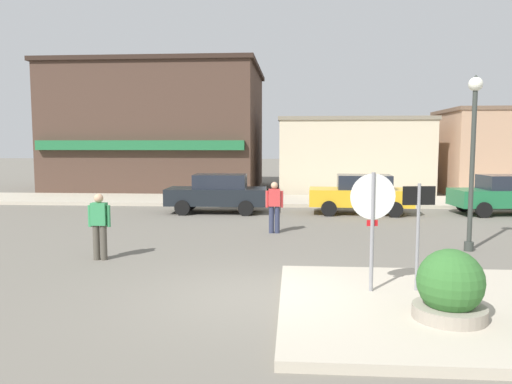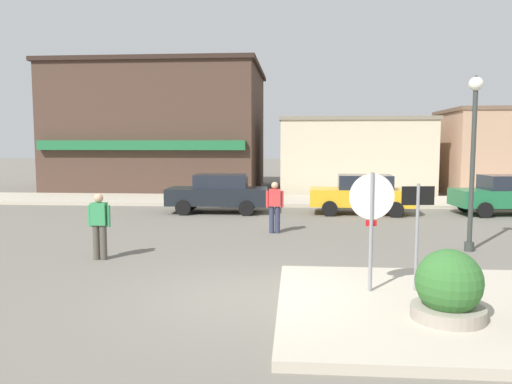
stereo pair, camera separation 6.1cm
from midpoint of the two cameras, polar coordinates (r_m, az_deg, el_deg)
The scene contains 14 objects.
ground_plane at distance 9.31m, azimuth -0.82°, elevation -11.99°, with size 160.00×160.00×0.00m, color #6B665B.
sidewalk_corner at distance 9.21m, azimuth 23.33°, elevation -12.18°, with size 6.40×4.80×0.15m, color #B7AD99.
kerb_far at distance 23.86m, azimuth 2.35°, elevation -0.98°, with size 80.00×4.00×0.15m, color #B7AD99.
stop_sign at distance 9.15m, azimuth 12.98°, elevation -2.70°, with size 0.81×0.14×2.30m.
one_way_sign at distance 9.44m, azimuth 17.86°, elevation -3.72°, with size 0.60×0.10×2.10m.
planter at distance 8.25m, azimuth 21.09°, elevation -10.64°, with size 1.10×1.10×1.23m.
lamp_post at distance 14.01m, azimuth 23.48°, elevation 5.74°, with size 0.36×0.36×4.54m.
parked_car_nearest at distance 20.22m, azimuth -4.50°, elevation -0.09°, with size 4.04×1.95×1.56m.
parked_car_second at distance 20.27m, azimuth 11.83°, elevation -0.18°, with size 4.08×2.02×1.56m.
parked_car_third at distance 21.96m, azimuth 26.57°, elevation -0.21°, with size 4.16×2.20×1.56m.
pedestrian_crossing_near at distance 12.60m, azimuth -17.59°, elevation -3.54°, with size 0.55×0.22×1.61m.
pedestrian_crossing_far at distance 15.59m, azimuth 2.00°, elevation -1.57°, with size 0.55×0.22×1.61m.
building_corner_shop at distance 31.54m, azimuth -10.62°, elevation 7.10°, with size 11.98×10.09×7.35m.
building_storefront_left_near at distance 30.00m, azimuth 10.66°, elevation 4.18°, with size 8.33×7.22×4.21m.
Camera 1 is at (0.76, -8.84, 2.82)m, focal length 35.00 mm.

